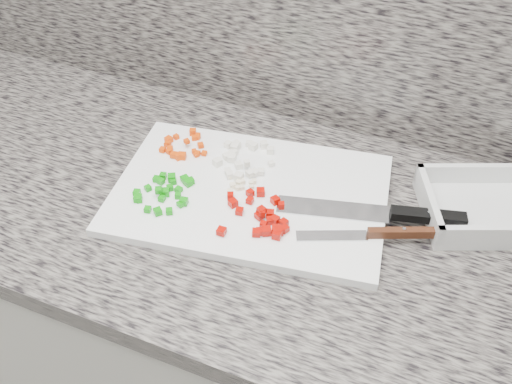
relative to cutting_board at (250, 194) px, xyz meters
The scene contains 11 objects.
cabinet 0.48m from the cutting_board, 47.45° to the right, with size 3.92×0.62×0.86m, color beige.
countertop 0.04m from the cutting_board, 47.45° to the right, with size 3.96×0.64×0.04m, color slate.
cutting_board is the anchor object (origin of this frame).
carrot_pile 0.18m from the cutting_board, 159.99° to the left, with size 0.10×0.10×0.02m.
onion_pile 0.09m from the cutting_board, 123.88° to the left, with size 0.12×0.13×0.02m.
green_pepper_pile 0.15m from the cutting_board, 154.52° to the right, with size 0.10×0.11×0.02m.
red_pepper_pile 0.08m from the cutting_board, 51.44° to the right, with size 0.13×0.13×0.02m.
garlic_pile 0.03m from the cutting_board, 169.51° to the left, with size 0.06×0.06×0.01m.
chef_knife 0.26m from the cutting_board, ahead, with size 0.32×0.11×0.02m.
paring_knife 0.25m from the cutting_board, ahead, with size 0.23×0.11×0.02m.
tray 0.43m from the cutting_board, 16.30° to the left, with size 0.28×0.25×0.05m.
Camera 1 is at (0.29, 0.75, 1.61)m, focal length 40.00 mm.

